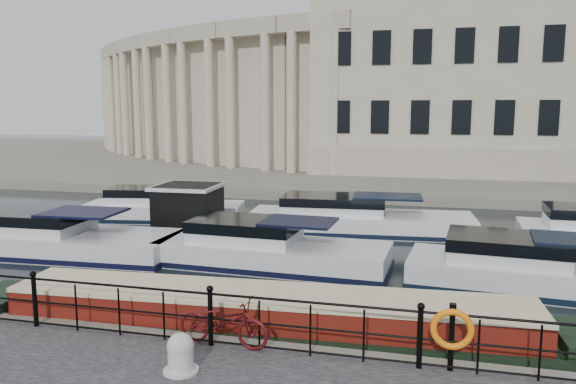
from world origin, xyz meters
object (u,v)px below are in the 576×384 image
object	(u,v)px
bicycle	(223,322)
life_ring_post	(452,330)
harbour_hut	(189,213)
narrowboat	(266,328)
mooring_bollard	(181,354)

from	to	relation	value
bicycle	life_ring_post	world-z (taller)	life_ring_post
harbour_hut	narrowboat	bearing A→B (deg)	-58.75
mooring_bollard	life_ring_post	world-z (taller)	life_ring_post
bicycle	mooring_bollard	world-z (taller)	bicycle
life_ring_post	harbour_hut	size ratio (longest dim) A/B	0.36
mooring_bollard	harbour_hut	size ratio (longest dim) A/B	0.21
mooring_bollard	bicycle	bearing A→B (deg)	73.90
bicycle	narrowboat	world-z (taller)	bicycle
life_ring_post	narrowboat	distance (m)	4.26
bicycle	narrowboat	distance (m)	1.69
narrowboat	harbour_hut	xyz separation A→B (m)	(-5.98, 9.29, 0.59)
bicycle	narrowboat	bearing A→B (deg)	-12.24
harbour_hut	bicycle	bearing A→B (deg)	-64.29
life_ring_post	narrowboat	world-z (taller)	life_ring_post
bicycle	mooring_bollard	bearing A→B (deg)	167.98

